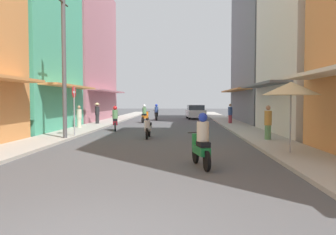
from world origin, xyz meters
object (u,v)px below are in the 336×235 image
object	(u,v)px
motorbike_white	(148,128)
utility_pole	(64,64)
parked_car	(195,112)
motorbike_black	(156,113)
motorbike_maroon	(115,120)
pedestrian_far	(79,117)
motorbike_orange	(145,114)
pedestrian_foreground	(97,112)
street_sign_no_entry	(74,104)
pedestrian_midway	(268,124)
vendor_umbrella	(291,88)
motorbike_green	(201,143)
pedestrian_crossing	(230,114)

from	to	relation	value
motorbike_white	utility_pole	world-z (taller)	utility_pole
motorbike_white	parked_car	world-z (taller)	parked_car
motorbike_black	utility_pole	world-z (taller)	utility_pole
motorbike_maroon	pedestrian_far	size ratio (longest dim) A/B	1.13
motorbike_orange	utility_pole	xyz separation A→B (m)	(-2.41, -13.30, 2.94)
parked_car	pedestrian_foreground	world-z (taller)	pedestrian_foreground
street_sign_no_entry	pedestrian_midway	bearing A→B (deg)	-8.40
vendor_umbrella	pedestrian_foreground	bearing A→B (deg)	125.37
motorbike_maroon	pedestrian_foreground	world-z (taller)	pedestrian_foreground
parked_car	vendor_umbrella	xyz separation A→B (m)	(2.33, -23.70, 1.59)
pedestrian_far	motorbike_white	bearing A→B (deg)	-45.52
vendor_umbrella	motorbike_white	bearing A→B (deg)	134.72
parked_car	utility_pole	bearing A→B (deg)	-109.90
motorbike_maroon	motorbike_white	bearing A→B (deg)	-59.11
motorbike_green	pedestrian_far	world-z (taller)	same
motorbike_orange	pedestrian_crossing	distance (m)	7.39
pedestrian_far	utility_pole	size ratio (longest dim) A/B	0.22
pedestrian_foreground	street_sign_no_entry	size ratio (longest dim) A/B	0.67
motorbike_green	vendor_umbrella	bearing A→B (deg)	32.75
motorbike_black	street_sign_no_entry	distance (m)	15.74
motorbike_orange	motorbike_green	size ratio (longest dim) A/B	1.00
motorbike_green	street_sign_no_entry	bearing A→B (deg)	129.04
motorbike_white	pedestrian_crossing	size ratio (longest dim) A/B	1.09
pedestrian_crossing	motorbike_green	bearing A→B (deg)	-100.60
pedestrian_crossing	pedestrian_midway	size ratio (longest dim) A/B	0.98
motorbike_green	utility_pole	size ratio (longest dim) A/B	0.25
motorbike_black	street_sign_no_entry	size ratio (longest dim) A/B	0.68
motorbike_maroon	vendor_umbrella	distance (m)	12.67
motorbike_maroon	motorbike_green	xyz separation A→B (m)	(4.81, -11.75, 0.00)
motorbike_green	pedestrian_midway	xyz separation A→B (m)	(3.41, 6.09, 0.15)
pedestrian_far	utility_pole	world-z (taller)	utility_pole
motorbike_orange	motorbike_maroon	distance (m)	7.99
vendor_umbrella	utility_pole	xyz separation A→B (m)	(-9.33, 4.34, 1.32)
motorbike_white	parked_car	bearing A→B (deg)	80.30
motorbike_orange	vendor_umbrella	world-z (taller)	vendor_umbrella
motorbike_black	pedestrian_far	distance (m)	11.05
pedestrian_crossing	vendor_umbrella	world-z (taller)	vendor_umbrella
motorbike_maroon	pedestrian_foreground	xyz separation A→B (m)	(-2.36, 4.83, 0.29)
pedestrian_foreground	motorbike_black	bearing A→B (deg)	56.79
vendor_umbrella	street_sign_no_entry	bearing A→B (deg)	149.37
motorbike_orange	vendor_umbrella	size ratio (longest dim) A/B	0.70
motorbike_black	motorbike_white	size ratio (longest dim) A/B	0.99
parked_car	pedestrian_far	size ratio (longest dim) A/B	2.67
pedestrian_foreground	motorbike_maroon	bearing A→B (deg)	-63.96
parked_car	street_sign_no_entry	world-z (taller)	street_sign_no_entry
motorbike_maroon	pedestrian_far	xyz separation A→B (m)	(-2.63, 1.03, 0.08)
motorbike_maroon	vendor_umbrella	xyz separation A→B (m)	(7.97, -9.72, 1.62)
pedestrian_far	motorbike_orange	bearing A→B (deg)	61.95
motorbike_black	motorbike_green	bearing A→B (deg)	-82.45
vendor_umbrella	pedestrian_midway	bearing A→B (deg)	86.45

